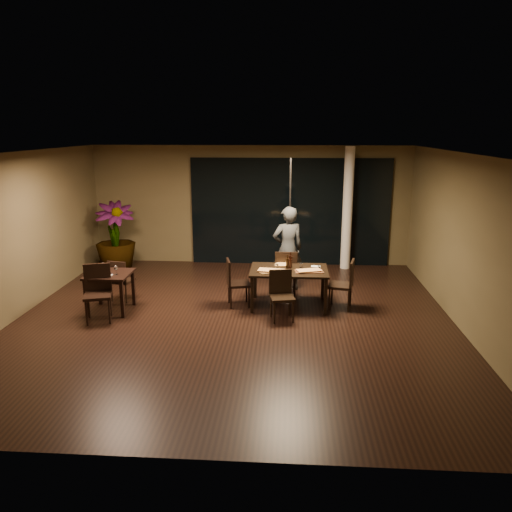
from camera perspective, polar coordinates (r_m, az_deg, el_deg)
The scene contains 33 objects.
ground at distance 9.25m, azimuth -2.56°, elevation -7.25°, with size 8.00×8.00×0.00m, color black.
wall_back at distance 12.77m, azimuth -0.60°, elevation 5.82°, with size 8.00×0.10×3.00m, color brown.
wall_front at distance 4.98m, azimuth -7.99°, elevation -8.39°, with size 8.00×0.10×3.00m, color brown.
wall_left at distance 10.10m, azimuth -26.16°, elevation 2.01°, with size 0.10×8.00×3.00m, color brown.
wall_right at distance 9.27m, azimuth 23.08°, elevation 1.33°, with size 0.10×8.00×3.00m, color brown.
ceiling at distance 8.60m, azimuth -2.78°, elevation 11.78°, with size 8.00×8.00×0.04m, color silver.
window_panel at distance 12.67m, azimuth 3.90°, elevation 5.03°, with size 5.00×0.06×2.70m, color black.
column at distance 12.42m, azimuth 10.41°, elevation 5.34°, with size 0.24×0.24×3.00m, color white.
main_table at distance 9.73m, azimuth 3.79°, elevation -1.95°, with size 1.50×1.00×0.75m.
side_table at distance 9.87m, azimuth -16.40°, elevation -2.61°, with size 0.80×0.80×0.75m.
chair_main_far at distance 10.32m, azimuth 3.44°, elevation -1.72°, with size 0.47×0.47×0.98m.
chair_main_near at distance 9.13m, azimuth 2.91°, elevation -4.16°, with size 0.50×0.50×0.91m.
chair_main_left at distance 9.77m, azimuth -2.48°, elevation -2.79°, with size 0.52×0.52×0.94m.
chair_main_right at distance 9.76m, azimuth 10.17°, elevation -2.93°, with size 0.53×0.53×0.97m.
chair_side_far at distance 10.41m, azimuth -15.27°, elevation -2.48°, with size 0.47×0.47×0.86m.
chair_side_near at distance 9.51m, azimuth -17.63°, elevation -3.66°, with size 0.59×0.59×1.03m.
diner at distance 10.66m, azimuth 3.64°, elevation 0.83°, with size 0.62×0.41×1.82m, color #2D3032.
potted_plant at distance 12.64m, azimuth -15.79°, elevation 2.15°, with size 0.92×0.92×1.69m, color #214C19.
pizza_board_left at distance 9.53m, azimuth 1.75°, elevation -1.76°, with size 0.50×0.25×0.01m, color #483017.
pizza_board_right at distance 9.58m, azimuth 6.08°, elevation -1.76°, with size 0.53×0.27×0.01m, color #4F2D19.
oblong_pizza_left at distance 9.53m, azimuth 1.75°, elevation -1.67°, with size 0.48×0.23×0.02m, color maroon, non-canonical shape.
oblong_pizza_right at distance 9.57m, azimuth 6.08°, elevation -1.66°, with size 0.44×0.20×0.02m, color maroon, non-canonical shape.
round_pizza at distance 10.01m, azimuth 2.97°, elevation -0.99°, with size 0.28×0.28×0.01m, color #B63114.
bottle_a at distance 9.72m, azimuth 3.63°, elevation -0.63°, with size 0.06×0.06×0.28m, color black, non-canonical shape.
bottle_b at distance 9.67m, azimuth 3.92°, elevation -0.75°, with size 0.06×0.06×0.28m, color black, non-canonical shape.
bottle_c at distance 9.80m, azimuth 3.97°, elevation -0.44°, with size 0.07×0.07×0.31m, color black, non-canonical shape.
tumbler_left at distance 9.73m, azimuth 2.36°, elevation -1.20°, with size 0.08×0.08×0.09m, color white.
tumbler_right at distance 9.85m, azimuth 5.17°, elevation -1.06°, with size 0.07×0.07×0.09m, color white.
napkin_near at distance 9.63m, azimuth 6.84°, elevation -1.69°, with size 0.18×0.10×0.01m, color white.
napkin_far at distance 9.93m, azimuth 6.84°, elevation -1.20°, with size 0.18×0.10×0.01m, color white.
wine_glass_a at distance 9.93m, azimuth -17.08°, elevation -1.26°, with size 0.08×0.08×0.18m, color white, non-canonical shape.
wine_glass_b at distance 9.69m, azimuth -15.71°, elevation -1.58°, with size 0.07×0.07×0.16m, color white, non-canonical shape.
side_napkin at distance 9.69m, azimuth -16.67°, elevation -2.12°, with size 0.18×0.11×0.01m, color silver.
Camera 1 is at (0.99, -8.53, 3.42)m, focal length 35.00 mm.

